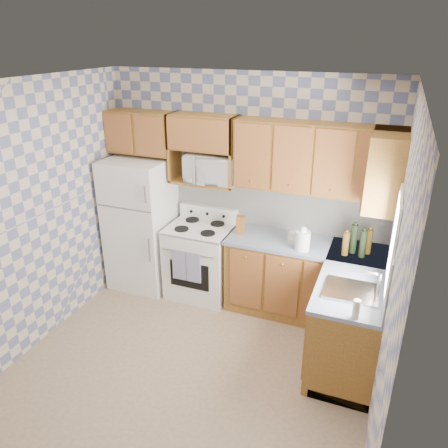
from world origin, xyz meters
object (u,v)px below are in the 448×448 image
at_px(stove_body, 201,261).
at_px(electric_kettle, 302,241).
at_px(microwave, 212,168).
at_px(refrigerator, 141,224).

distance_m(stove_body, electric_kettle, 1.41).
distance_m(microwave, electric_kettle, 1.36).
bearing_deg(microwave, stove_body, -126.47).
xyz_separation_m(refrigerator, electric_kettle, (2.08, -0.12, 0.18)).
distance_m(refrigerator, microwave, 1.21).
distance_m(refrigerator, electric_kettle, 2.09).
bearing_deg(electric_kettle, stove_body, 173.35).
xyz_separation_m(microwave, electric_kettle, (1.18, -0.32, -0.59)).
relative_size(stove_body, electric_kettle, 4.32).
bearing_deg(microwave, refrigerator, -174.83).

